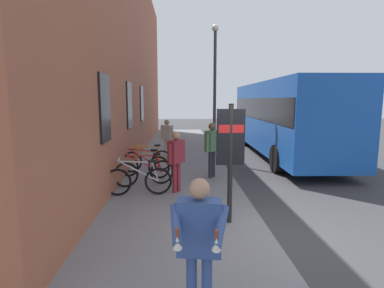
% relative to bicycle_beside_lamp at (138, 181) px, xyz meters
% --- Properties ---
extents(ground, '(60.00, 60.00, 0.00)m').
position_rel_bicycle_beside_lamp_xyz_m(ground, '(3.53, -3.80, -0.51)').
color(ground, '#38383A').
extents(sidewalk_pavement, '(24.00, 3.50, 0.12)m').
position_rel_bicycle_beside_lamp_xyz_m(sidewalk_pavement, '(5.53, -1.05, -0.45)').
color(sidewalk_pavement, slate).
rests_on(sidewalk_pavement, ground).
extents(station_facade, '(22.00, 0.65, 8.98)m').
position_rel_bicycle_beside_lamp_xyz_m(station_facade, '(6.52, 1.00, 3.98)').
color(station_facade, '#9E563D').
rests_on(station_facade, ground).
extents(bicycle_beside_lamp, '(0.48, 1.77, 0.97)m').
position_rel_bicycle_beside_lamp_xyz_m(bicycle_beside_lamp, '(0.00, 0.00, 0.00)').
color(bicycle_beside_lamp, black).
rests_on(bicycle_beside_lamp, sidewalk_pavement).
extents(bicycle_far_end, '(0.67, 1.71, 0.97)m').
position_rel_bicycle_beside_lamp_xyz_m(bicycle_far_end, '(0.90, -0.06, 0.00)').
color(bicycle_far_end, black).
rests_on(bicycle_far_end, sidewalk_pavement).
extents(bicycle_by_door, '(0.62, 1.72, 0.97)m').
position_rel_bicycle_beside_lamp_xyz_m(bicycle_by_door, '(1.83, 0.08, 0.00)').
color(bicycle_by_door, black).
rests_on(bicycle_by_door, sidewalk_pavement).
extents(bicycle_leaning_wall, '(0.59, 1.73, 0.97)m').
position_rel_bicycle_beside_lamp_xyz_m(bicycle_leaning_wall, '(2.67, 0.06, 0.00)').
color(bicycle_leaning_wall, black).
rests_on(bicycle_leaning_wall, sidewalk_pavement).
extents(transit_info_sign, '(0.10, 0.55, 2.40)m').
position_rel_bicycle_beside_lamp_xyz_m(transit_info_sign, '(-1.86, -2.08, 1.21)').
color(transit_info_sign, black).
rests_on(transit_info_sign, sidewalk_pavement).
extents(city_bus, '(10.56, 2.83, 3.35)m').
position_rel_bicycle_beside_lamp_xyz_m(city_bus, '(6.13, -5.80, 1.41)').
color(city_bus, '#1951B2').
rests_on(city_bus, ground).
extents(pedestrian_near_bus, '(0.52, 0.47, 1.64)m').
position_rel_bicycle_beside_lamp_xyz_m(pedestrian_near_bus, '(0.25, -0.99, 0.61)').
color(pedestrian_near_bus, maroon).
rests_on(pedestrian_near_bus, sidewalk_pavement).
extents(pedestrian_crossing_street, '(0.55, 0.51, 1.76)m').
position_rel_bicycle_beside_lamp_xyz_m(pedestrian_crossing_street, '(1.78, -2.10, 0.68)').
color(pedestrian_crossing_street, '#26262D').
rests_on(pedestrian_crossing_street, sidewalk_pavement).
extents(pedestrian_by_facade, '(0.44, 0.55, 1.64)m').
position_rel_bicycle_beside_lamp_xyz_m(pedestrian_by_facade, '(5.14, -0.53, 0.61)').
color(pedestrian_by_facade, '#B2A599').
rests_on(pedestrian_by_facade, sidewalk_pavement).
extents(tourist_with_hotdogs, '(0.61, 0.63, 1.66)m').
position_rel_bicycle_beside_lamp_xyz_m(tourist_with_hotdogs, '(-4.67, -1.29, 0.63)').
color(tourist_with_hotdogs, '#334C8C').
rests_on(tourist_with_hotdogs, sidewalk_pavement).
extents(street_lamp, '(0.28, 0.28, 5.41)m').
position_rel_bicycle_beside_lamp_xyz_m(street_lamp, '(4.69, -2.50, 2.80)').
color(street_lamp, '#333338').
rests_on(street_lamp, sidewalk_pavement).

